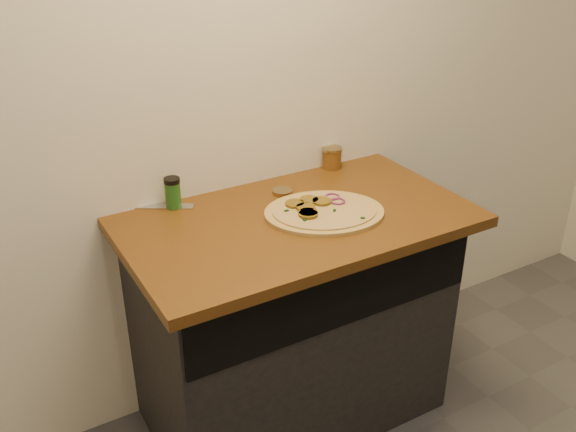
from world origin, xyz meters
TOP-DOWN VIEW (x-y plane):
  - cabinet at (0.00, 1.45)m, footprint 1.10×0.60m
  - countertop at (0.00, 1.42)m, footprint 1.20×0.70m
  - pizza at (0.09, 1.39)m, footprint 0.53×0.53m
  - chefs_knife at (-0.45, 1.76)m, footprint 0.29×0.19m
  - mason_jar_lid at (0.05, 1.60)m, footprint 0.09×0.09m
  - salsa_jar at (0.34, 1.72)m, footprint 0.08×0.08m
  - spice_shaker at (-0.34, 1.70)m, footprint 0.06×0.06m
  - flour_spill at (0.18, 1.31)m, footprint 0.18×0.18m

SIDE VIEW (x-z plane):
  - cabinet at x=0.00m, z-range 0.00..0.86m
  - countertop at x=0.00m, z-range 0.86..0.90m
  - flour_spill at x=0.18m, z-range 0.90..0.90m
  - chefs_knife at x=-0.45m, z-range 0.90..0.92m
  - mason_jar_lid at x=0.05m, z-range 0.90..0.92m
  - pizza at x=0.09m, z-range 0.90..0.92m
  - salsa_jar at x=0.34m, z-range 0.90..0.99m
  - spice_shaker at x=-0.34m, z-range 0.90..1.01m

